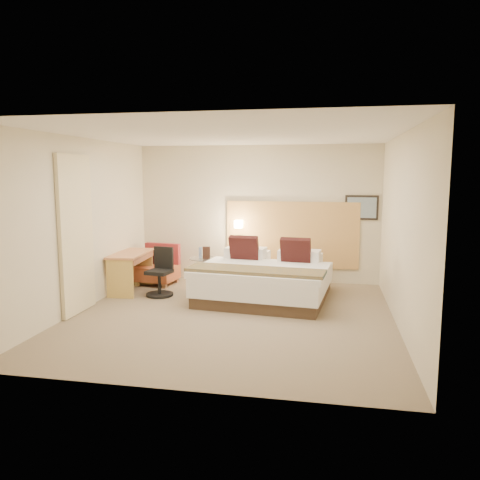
% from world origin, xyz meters
% --- Properties ---
extents(floor, '(4.80, 5.00, 0.02)m').
position_xyz_m(floor, '(0.00, 0.00, -0.01)').
color(floor, '#7A6952').
rests_on(floor, ground).
extents(ceiling, '(4.80, 5.00, 0.02)m').
position_xyz_m(ceiling, '(0.00, 0.00, 2.71)').
color(ceiling, white).
rests_on(ceiling, floor).
extents(wall_back, '(4.80, 0.02, 2.70)m').
position_xyz_m(wall_back, '(0.00, 2.51, 1.35)').
color(wall_back, beige).
rests_on(wall_back, floor).
extents(wall_front, '(4.80, 0.02, 2.70)m').
position_xyz_m(wall_front, '(0.00, -2.51, 1.35)').
color(wall_front, beige).
rests_on(wall_front, floor).
extents(wall_left, '(0.02, 5.00, 2.70)m').
position_xyz_m(wall_left, '(-2.41, 0.00, 1.35)').
color(wall_left, beige).
rests_on(wall_left, floor).
extents(wall_right, '(0.02, 5.00, 2.70)m').
position_xyz_m(wall_right, '(2.41, 0.00, 1.35)').
color(wall_right, beige).
rests_on(wall_right, floor).
extents(headboard_panel, '(2.60, 0.04, 1.30)m').
position_xyz_m(headboard_panel, '(0.70, 2.47, 0.95)').
color(headboard_panel, tan).
rests_on(headboard_panel, wall_back).
extents(art_frame, '(0.62, 0.03, 0.47)m').
position_xyz_m(art_frame, '(2.02, 2.48, 1.50)').
color(art_frame, black).
rests_on(art_frame, wall_back).
extents(art_canvas, '(0.54, 0.01, 0.39)m').
position_xyz_m(art_canvas, '(2.02, 2.46, 1.50)').
color(art_canvas, gray).
rests_on(art_canvas, wall_back).
extents(lamp_arm, '(0.02, 0.12, 0.02)m').
position_xyz_m(lamp_arm, '(-0.35, 2.42, 1.15)').
color(lamp_arm, silver).
rests_on(lamp_arm, wall_back).
extents(lamp_shade, '(0.15, 0.15, 0.15)m').
position_xyz_m(lamp_shade, '(-0.35, 2.36, 1.15)').
color(lamp_shade, '#FFEDC6').
rests_on(lamp_shade, wall_back).
extents(curtain, '(0.06, 0.90, 2.42)m').
position_xyz_m(curtain, '(-2.36, -0.25, 1.22)').
color(curtain, beige).
rests_on(curtain, wall_left).
extents(bottle_a, '(0.07, 0.07, 0.21)m').
position_xyz_m(bottle_a, '(-0.93, 1.62, 0.68)').
color(bottle_a, '#93B1E4').
rests_on(bottle_a, side_table).
extents(menu_folder, '(0.14, 0.08, 0.23)m').
position_xyz_m(menu_folder, '(-0.80, 1.56, 0.69)').
color(menu_folder, '#311B14').
rests_on(menu_folder, side_table).
extents(bed, '(2.33, 2.29, 1.05)m').
position_xyz_m(bed, '(0.36, 1.14, 0.34)').
color(bed, '#3F2D1F').
rests_on(bed, floor).
extents(lounge_chair, '(0.80, 0.72, 0.77)m').
position_xyz_m(lounge_chair, '(-1.85, 1.83, 0.31)').
color(lounge_chair, tan).
rests_on(lounge_chair, floor).
extents(side_table, '(0.60, 0.60, 0.58)m').
position_xyz_m(side_table, '(-0.88, 1.59, 0.32)').
color(side_table, white).
rests_on(side_table, floor).
extents(desk, '(0.59, 1.17, 0.71)m').
position_xyz_m(desk, '(-2.11, 1.19, 0.56)').
color(desk, '#C47B4D').
rests_on(desk, floor).
extents(desk_chair, '(0.55, 0.55, 0.84)m').
position_xyz_m(desk_chair, '(-1.49, 0.97, 0.35)').
color(desk_chair, black).
rests_on(desk_chair, floor).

